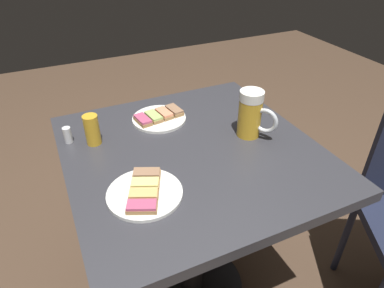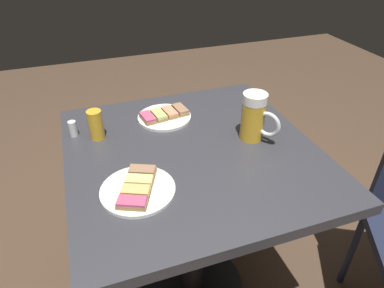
% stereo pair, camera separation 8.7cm
% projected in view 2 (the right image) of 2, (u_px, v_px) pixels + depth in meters
% --- Properties ---
extents(ground_plane, '(6.00, 6.00, 0.00)m').
position_uv_depth(ground_plane, '(192.00, 286.00, 1.51)').
color(ground_plane, '#4C3828').
extents(cafe_table, '(0.78, 0.80, 0.74)m').
position_uv_depth(cafe_table, '(192.00, 185.00, 1.18)').
color(cafe_table, black).
rests_on(cafe_table, ground_plane).
extents(plate_near, '(0.20, 0.20, 0.03)m').
position_uv_depth(plate_near, '(138.00, 189.00, 0.92)').
color(plate_near, white).
rests_on(plate_near, cafe_table).
extents(plate_far, '(0.20, 0.20, 0.03)m').
position_uv_depth(plate_far, '(164.00, 116.00, 1.25)').
color(plate_far, white).
rests_on(plate_far, cafe_table).
extents(beer_mug, '(0.10, 0.12, 0.16)m').
position_uv_depth(beer_mug, '(255.00, 118.00, 1.10)').
color(beer_mug, gold).
rests_on(beer_mug, cafe_table).
extents(beer_glass_small, '(0.05, 0.05, 0.10)m').
position_uv_depth(beer_glass_small, '(96.00, 125.00, 1.12)').
color(beer_glass_small, gold).
rests_on(beer_glass_small, cafe_table).
extents(salt_shaker, '(0.03, 0.03, 0.05)m').
position_uv_depth(salt_shaker, '(73.00, 129.00, 1.14)').
color(salt_shaker, silver).
rests_on(salt_shaker, cafe_table).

